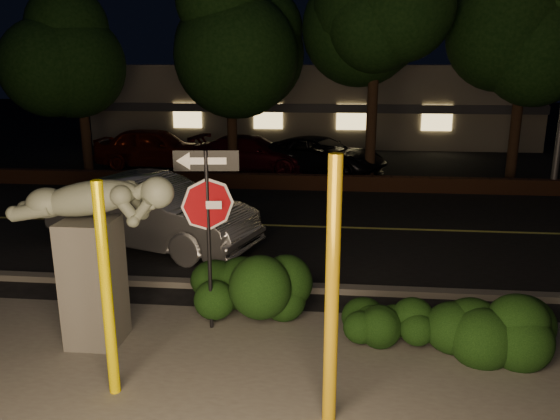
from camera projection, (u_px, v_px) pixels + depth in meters
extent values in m
plane|color=black|center=(293.00, 199.00, 17.05)|extent=(90.00, 90.00, 0.00)
cube|color=#4C4944|center=(223.00, 420.00, 6.48)|extent=(14.00, 6.00, 0.02)
cube|color=black|center=(285.00, 226.00, 14.16)|extent=(80.00, 8.00, 0.01)
cube|color=#B5B548|center=(285.00, 226.00, 14.16)|extent=(80.00, 0.12, 0.00)
cube|color=#4C4944|center=(264.00, 286.00, 10.21)|extent=(80.00, 0.25, 0.12)
cube|color=#442416|center=(296.00, 182.00, 18.23)|extent=(40.00, 0.35, 0.50)
cube|color=black|center=(306.00, 160.00, 23.77)|extent=(40.00, 12.00, 0.01)
cube|color=slate|center=(314.00, 101.00, 30.93)|extent=(22.00, 10.00, 4.00)
cube|color=#333338|center=(309.00, 108.00, 26.03)|extent=(22.00, 0.20, 0.40)
cube|color=#FFD87F|center=(187.00, 115.00, 26.76)|extent=(1.40, 0.08, 1.20)
cube|color=#FFD87F|center=(268.00, 116.00, 26.38)|extent=(1.40, 0.08, 1.20)
cube|color=#FFD87F|center=(351.00, 117.00, 25.99)|extent=(1.40, 0.08, 1.20)
cube|color=#FFD87F|center=(437.00, 118.00, 25.60)|extent=(1.40, 0.08, 1.20)
cylinder|color=black|center=(85.00, 125.00, 20.21)|extent=(0.36, 0.36, 3.75)
ellipsoid|color=black|center=(76.00, 26.00, 19.30)|extent=(4.60, 4.60, 4.14)
cylinder|color=black|center=(232.00, 119.00, 19.81)|extent=(0.36, 0.36, 4.25)
ellipsoid|color=black|center=(229.00, 4.00, 18.77)|extent=(5.20, 5.20, 4.68)
cylinder|color=black|center=(371.00, 125.00, 18.97)|extent=(0.36, 0.36, 4.00)
ellipsoid|color=black|center=(376.00, 13.00, 18.01)|extent=(4.80, 4.80, 4.32)
cylinder|color=black|center=(516.00, 127.00, 18.98)|extent=(0.36, 0.36, 3.90)
ellipsoid|color=black|center=(527.00, 21.00, 18.07)|extent=(4.40, 4.40, 3.96)
cylinder|color=#FFE100|center=(107.00, 292.00, 6.66)|extent=(0.14, 0.14, 2.80)
cylinder|color=gold|center=(332.00, 296.00, 6.06)|extent=(0.16, 0.16, 3.20)
cylinder|color=black|center=(209.00, 243.00, 8.36)|extent=(0.06, 0.06, 2.87)
cube|color=white|center=(208.00, 205.00, 8.20)|extent=(0.43, 0.08, 0.12)
cube|color=black|center=(206.00, 161.00, 8.02)|extent=(0.97, 0.13, 0.31)
cube|color=white|center=(206.00, 161.00, 8.02)|extent=(0.61, 0.09, 0.12)
cube|color=#4C4944|center=(94.00, 283.00, 8.05)|extent=(0.76, 0.76, 1.93)
sphere|color=slate|center=(157.00, 192.00, 7.58)|extent=(0.45, 0.45, 0.45)
ellipsoid|color=black|center=(242.00, 287.00, 8.91)|extent=(2.29, 1.33, 1.13)
ellipsoid|color=black|center=(392.00, 313.00, 8.18)|extent=(1.63, 1.13, 0.97)
ellipsoid|color=black|center=(494.00, 322.00, 7.75)|extent=(1.65, 1.11, 1.09)
imported|color=silver|center=(152.00, 212.00, 12.41)|extent=(5.26, 3.26, 1.63)
imported|color=#6A1607|center=(155.00, 148.00, 21.90)|extent=(4.80, 2.04, 1.62)
imported|color=#3A0910|center=(253.00, 154.00, 21.15)|extent=(5.01, 2.72, 1.38)
imported|color=black|center=(320.00, 156.00, 20.63)|extent=(5.56, 4.20, 1.40)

